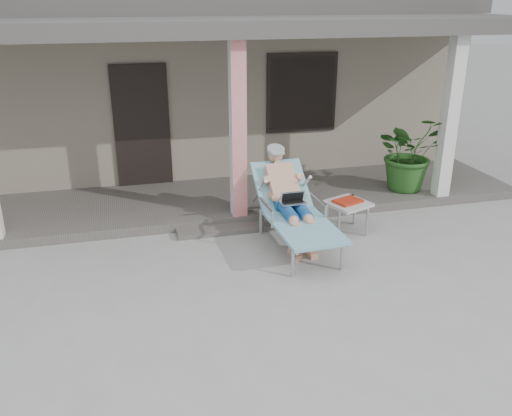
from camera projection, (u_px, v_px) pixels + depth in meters
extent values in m
plane|color=#9E9E99|center=(278.00, 290.00, 6.52)|extent=(60.00, 60.00, 0.00)
cube|color=gray|center=(195.00, 84.00, 11.83)|extent=(10.00, 5.00, 3.00)
cube|color=#474442|center=(191.00, 4.00, 11.23)|extent=(10.40, 5.40, 0.30)
cube|color=black|center=(142.00, 126.00, 9.36)|extent=(0.95, 0.06, 2.10)
cube|color=black|center=(302.00, 93.00, 9.87)|extent=(1.20, 0.06, 1.30)
cube|color=black|center=(302.00, 93.00, 9.86)|extent=(1.32, 0.05, 1.42)
cube|color=#605B56|center=(228.00, 200.00, 9.20)|extent=(10.00, 2.00, 0.15)
cube|color=red|center=(238.00, 131.00, 7.93)|extent=(0.22, 0.22, 2.61)
cube|color=silver|center=(449.00, 119.00, 8.73)|extent=(0.22, 0.22, 2.61)
cube|color=#474442|center=(225.00, 26.00, 8.17)|extent=(10.00, 2.30, 0.24)
cube|color=#605B56|center=(243.00, 228.00, 8.18)|extent=(2.00, 0.30, 0.07)
cylinder|color=#B7B7BC|center=(293.00, 263.00, 6.76)|extent=(0.05, 0.05, 0.40)
cylinder|color=#B7B7BC|center=(342.00, 256.00, 6.94)|extent=(0.05, 0.05, 0.40)
cylinder|color=#B7B7BC|center=(261.00, 221.00, 8.00)|extent=(0.05, 0.05, 0.40)
cylinder|color=#B7B7BC|center=(303.00, 216.00, 8.18)|extent=(0.05, 0.05, 0.40)
cube|color=#B7B7BC|center=(304.00, 228.00, 7.22)|extent=(0.72, 1.33, 0.03)
cube|color=#7BBABE|center=(304.00, 227.00, 7.21)|extent=(0.82, 1.37, 0.04)
cube|color=#B7B7BC|center=(281.00, 188.00, 7.98)|extent=(0.69, 0.64, 0.53)
cube|color=#7BBABE|center=(281.00, 186.00, 7.97)|extent=(0.80, 0.73, 0.60)
cylinder|color=#A3A2A5|center=(275.00, 149.00, 8.07)|extent=(0.27, 0.27, 0.14)
cube|color=silver|center=(293.00, 202.00, 7.56)|extent=(0.36, 0.26, 0.25)
cube|color=#B4B4AF|center=(348.00, 204.00, 7.99)|extent=(0.72, 0.72, 0.04)
cylinder|color=#B7B7BC|center=(339.00, 225.00, 7.82)|extent=(0.04, 0.04, 0.42)
cylinder|color=#B7B7BC|center=(367.00, 222.00, 7.92)|extent=(0.04, 0.04, 0.42)
cylinder|color=#B7B7BC|center=(327.00, 214.00, 8.22)|extent=(0.04, 0.04, 0.42)
cylinder|color=#B7B7BC|center=(354.00, 211.00, 8.33)|extent=(0.04, 0.04, 0.42)
cube|color=#B12812|center=(348.00, 201.00, 7.97)|extent=(0.47, 0.41, 0.03)
cube|color=black|center=(344.00, 198.00, 8.11)|extent=(0.37, 0.16, 0.04)
imported|color=#26591E|center=(409.00, 152.00, 9.27)|extent=(1.28, 1.14, 1.32)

